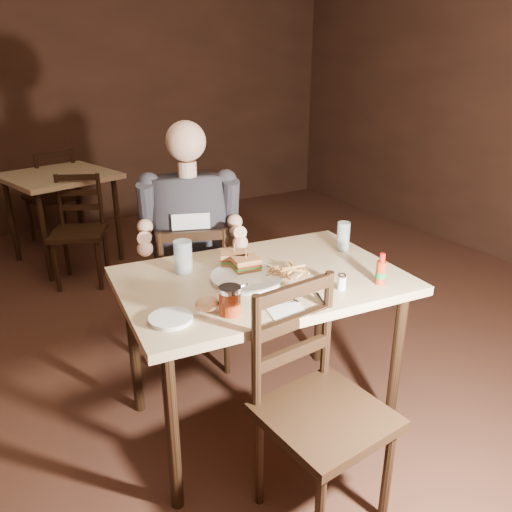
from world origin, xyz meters
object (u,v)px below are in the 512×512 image
bg_chair_far (52,196)px  chair_near (325,416)px  bg_table (59,184)px  side_plate (171,319)px  diner (190,214)px  syrup_dispenser (230,301)px  hot_sauce (381,269)px  bg_chair_near (78,233)px  main_table (262,293)px  dinner_plate (247,278)px  chair_far (193,294)px  glass_left (183,257)px  glass_right (343,236)px

bg_chair_far → chair_near: bearing=80.1°
bg_table → side_plate: side_plate is taller
diner → syrup_dispenser: 0.85m
hot_sauce → side_plate: hot_sauce is taller
bg_chair_near → hot_sauce: size_ratio=5.98×
bg_chair_far → hot_sauce: 3.62m
bg_chair_near → diner: (0.30, -1.51, 0.50)m
bg_table → side_plate: size_ratio=6.21×
hot_sauce → bg_table: bearing=104.5°
main_table → diner: size_ratio=1.38×
main_table → diner: (-0.08, 0.59, 0.22)m
bg_table → dinner_plate: dinner_plate is taller
chair_far → dinner_plate: size_ratio=2.83×
bg_table → hot_sauce: 3.07m
bg_chair_far → side_plate: (-0.12, -3.37, 0.33)m
bg_chair_near → dinner_plate: bearing=-57.5°
chair_near → syrup_dispenser: chair_near is taller
bg_table → dinner_plate: size_ratio=3.21×
chair_near → main_table: bearing=77.0°
bg_table → hot_sauce: size_ratio=7.05×
side_plate → hot_sauce: bearing=-9.7°
bg_table → bg_chair_near: size_ratio=1.18×
chair_far → diner: diner is taller
bg_chair_far → chair_far: bearing=82.6°
dinner_plate → hot_sauce: 0.57m
dinner_plate → side_plate: (-0.42, -0.17, -0.00)m
bg_chair_near → dinner_plate: 2.15m
diner → side_plate: size_ratio=5.90×
diner → glass_left: bearing=-97.9°
bg_chair_near → dinner_plate: size_ratio=2.72×
glass_left → hot_sauce: (0.67, -0.54, -0.00)m
bg_table → diner: (0.30, -2.06, 0.23)m
chair_near → bg_chair_near: 2.69m
diner → syrup_dispenser: diner is taller
main_table → side_plate: (-0.49, -0.17, 0.09)m
chair_near → glass_right: (0.60, 0.66, 0.38)m
chair_far → bg_chair_far: 2.58m
chair_near → dinner_plate: size_ratio=2.99×
chair_near → bg_chair_near: size_ratio=1.10×
main_table → bg_table: same height
chair_far → dinner_plate: chair_far is taller
main_table → bg_chair_far: bg_chair_far is taller
dinner_plate → glass_right: 0.60m
main_table → glass_left: glass_left is taller
bg_chair_near → bg_table: bearing=114.3°
chair_near → glass_right: bearing=42.4°
chair_far → glass_left: 0.62m
main_table → syrup_dispenser: (-0.28, -0.23, 0.14)m
chair_far → bg_table: bearing=-61.0°
bg_chair_near → glass_left: (0.10, -1.88, 0.43)m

